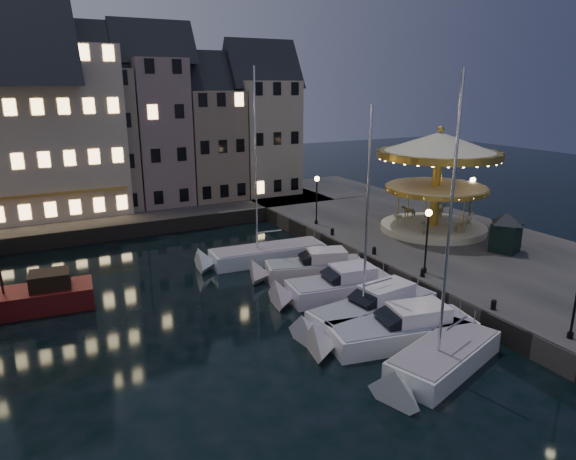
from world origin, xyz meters
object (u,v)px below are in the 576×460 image
streetlamp_c (317,193)px  streetlamp_d (471,194)px  ticket_kiosk (507,226)px  motorboat_f (261,255)px  streetlamp_b (427,232)px  bollard_a (494,304)px  motorboat_c (368,311)px  motorboat_d (335,288)px  carousel (438,163)px  bollard_c (374,250)px  red_fishing_boat (28,300)px  motorboat_a (438,362)px  bollard_b (423,272)px  motorboat_b (395,332)px  bollard_d (332,231)px  motorboat_e (309,269)px

streetlamp_c → streetlamp_d: same height
ticket_kiosk → motorboat_f: bearing=147.6°
streetlamp_b → streetlamp_c: size_ratio=1.00×
bollard_a → motorboat_c: motorboat_c is taller
motorboat_d → carousel: 15.35m
bollard_c → red_fishing_boat: red_fishing_boat is taller
motorboat_a → bollard_b: bearing=52.8°
motorboat_c → motorboat_d: 3.79m
streetlamp_b → bollard_b: 2.54m
bollard_c → motorboat_d: motorboat_d is taller
bollard_b → motorboat_d: (-4.98, 2.36, -0.96)m
bollard_c → motorboat_f: 8.49m
motorboat_a → ticket_kiosk: size_ratio=3.97×
motorboat_a → motorboat_b: 3.16m
carousel → bollard_d: bearing=160.3°
bollard_a → red_fishing_boat: size_ratio=0.07×
streetlamp_c → motorboat_b: (-6.11, -18.10, -3.37)m
bollard_a → red_fishing_boat: bearing=146.5°
bollard_c → motorboat_e: bearing=166.9°
bollard_b → red_fishing_boat: size_ratio=0.07×
motorboat_f → red_fishing_boat: 15.90m
red_fishing_boat → ticket_kiosk: size_ratio=2.41×
bollard_a → ticket_kiosk: size_ratio=0.18×
streetlamp_d → bollard_c: 12.40m
motorboat_d → motorboat_f: 8.35m
streetlamp_d → red_fishing_boat: 34.21m
motorboat_a → streetlamp_d: bearing=40.3°
streetlamp_d → bollard_a: (-11.90, -13.00, -2.41)m
ticket_kiosk → bollard_a: bearing=-142.7°
motorboat_f → ticket_kiosk: motorboat_f is taller
bollard_c → streetlamp_c: bearing=86.2°
bollard_d → motorboat_f: (-6.28, 0.11, -1.07)m
bollard_d → ticket_kiosk: bearing=-47.2°
motorboat_a → bollard_c: bearing=65.8°
red_fishing_boat → ticket_kiosk: (30.80, -8.02, 2.53)m
motorboat_d → motorboat_c: bearing=-93.4°
red_fishing_boat → streetlamp_c: bearing=12.1°
streetlamp_c → motorboat_f: bearing=-153.7°
motorboat_c → motorboat_f: motorboat_f is taller
motorboat_a → motorboat_f: bearing=92.5°
bollard_a → carousel: bearing=58.7°
motorboat_b → carousel: size_ratio=0.91×
streetlamp_d → motorboat_f: size_ratio=0.32×
bollard_a → motorboat_f: size_ratio=0.04×
bollard_d → carousel: bearing=-19.7°
streetlamp_d → ticket_kiosk: (-3.21, -6.38, -0.79)m
motorboat_a → motorboat_e: size_ratio=1.65×
streetlamp_c → bollard_c: streetlamp_c is taller
bollard_a → red_fishing_boat: red_fishing_boat is taller
streetlamp_b → bollard_b: bearing=-140.2°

